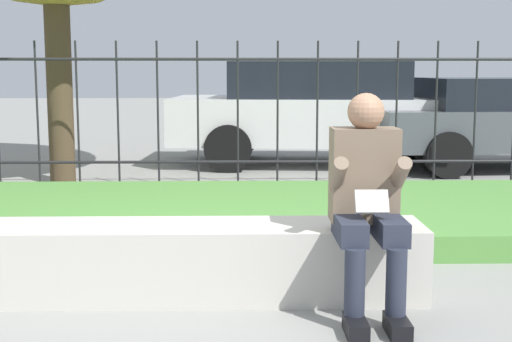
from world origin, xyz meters
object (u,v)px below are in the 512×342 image
object	(u,v)px
car_parked_center	(327,110)
car_parked_right	(512,120)
stone_bench	(189,265)
person_seated_reader	(367,195)

from	to	relation	value
car_parked_center	car_parked_right	bearing A→B (deg)	-5.87
stone_bench	car_parked_center	xyz separation A→B (m)	(1.57, 6.10, 0.59)
stone_bench	person_seated_reader	bearing A→B (deg)	-15.88
person_seated_reader	stone_bench	bearing A→B (deg)	164.12
stone_bench	car_parked_right	world-z (taller)	car_parked_right
person_seated_reader	car_parked_center	world-z (taller)	car_parked_center
stone_bench	person_seated_reader	xyz separation A→B (m)	(1.03, -0.29, 0.48)
person_seated_reader	car_parked_center	distance (m)	6.42
stone_bench	person_seated_reader	world-z (taller)	person_seated_reader
stone_bench	car_parked_right	size ratio (longest dim) A/B	0.69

